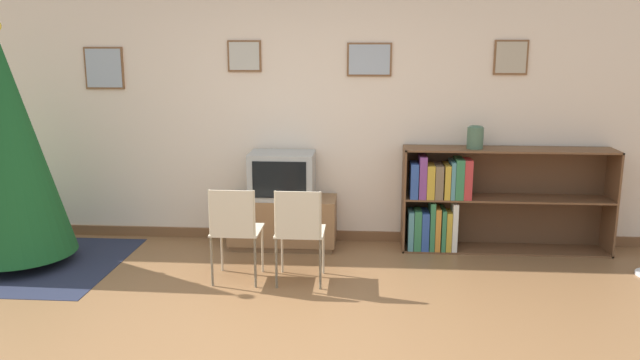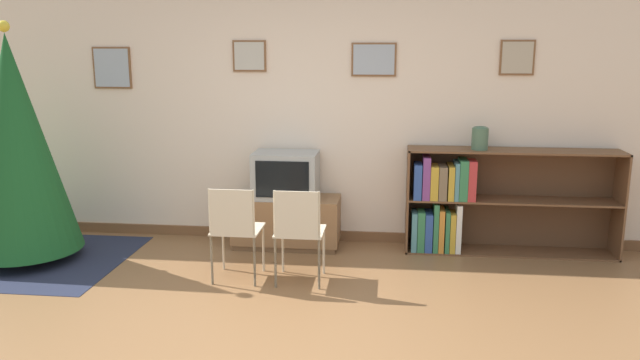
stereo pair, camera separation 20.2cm
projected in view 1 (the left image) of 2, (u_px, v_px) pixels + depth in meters
ground_plane at (269, 352)px, 4.06m from camera, size 24.00×24.00×0.00m
wall_back at (304, 107)px, 6.15m from camera, size 9.10×0.11×2.70m
area_rug at (21, 263)px, 5.68m from camera, size 1.81×1.57×0.01m
christmas_tree at (8, 147)px, 5.45m from camera, size 1.01×1.01×2.15m
tv_console at (283, 222)px, 6.12m from camera, size 1.04×0.44×0.50m
television at (282, 175)px, 6.02m from camera, size 0.62×0.43×0.45m
folding_chair_left at (235, 228)px, 5.14m from camera, size 0.40×0.40×0.82m
folding_chair_right at (299, 230)px, 5.10m from camera, size 0.40×0.40×0.82m
bookshelf at (468, 200)px, 5.99m from camera, size 1.97×0.36×1.00m
vase at (475, 137)px, 5.83m from camera, size 0.15×0.15×0.21m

